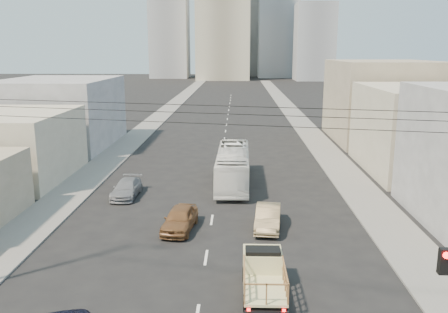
{
  "coord_description": "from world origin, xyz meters",
  "views": [
    {
      "loc": [
        1.72,
        -16.56,
        11.38
      ],
      "look_at": [
        0.71,
        18.19,
        3.5
      ],
      "focal_mm": 38.0,
      "sensor_mm": 36.0,
      "label": 1
    }
  ],
  "objects_px": {
    "flatbed_pickup": "(264,272)",
    "sedan_grey": "(127,188)",
    "sedan_brown": "(180,219)",
    "sedan_tan": "(268,217)",
    "city_bus": "(233,166)"
  },
  "relations": [
    {
      "from": "flatbed_pickup",
      "to": "sedan_brown",
      "type": "height_order",
      "value": "flatbed_pickup"
    },
    {
      "from": "sedan_tan",
      "to": "sedan_grey",
      "type": "relative_size",
      "value": 0.98
    },
    {
      "from": "city_bus",
      "to": "sedan_tan",
      "type": "bearing_deg",
      "value": -76.37
    },
    {
      "from": "city_bus",
      "to": "sedan_brown",
      "type": "height_order",
      "value": "city_bus"
    },
    {
      "from": "flatbed_pickup",
      "to": "sedan_grey",
      "type": "height_order",
      "value": "flatbed_pickup"
    },
    {
      "from": "flatbed_pickup",
      "to": "sedan_grey",
      "type": "bearing_deg",
      "value": 123.77
    },
    {
      "from": "flatbed_pickup",
      "to": "city_bus",
      "type": "distance_m",
      "value": 18.91
    },
    {
      "from": "flatbed_pickup",
      "to": "sedan_tan",
      "type": "bearing_deg",
      "value": 85.05
    },
    {
      "from": "flatbed_pickup",
      "to": "sedan_grey",
      "type": "relative_size",
      "value": 0.97
    },
    {
      "from": "flatbed_pickup",
      "to": "city_bus",
      "type": "bearing_deg",
      "value": 95.0
    },
    {
      "from": "sedan_brown",
      "to": "sedan_tan",
      "type": "xyz_separation_m",
      "value": [
        5.68,
        0.5,
        -0.02
      ]
    },
    {
      "from": "city_bus",
      "to": "sedan_brown",
      "type": "bearing_deg",
      "value": -106.31
    },
    {
      "from": "flatbed_pickup",
      "to": "sedan_tan",
      "type": "relative_size",
      "value": 0.99
    },
    {
      "from": "sedan_brown",
      "to": "sedan_tan",
      "type": "height_order",
      "value": "sedan_brown"
    },
    {
      "from": "city_bus",
      "to": "sedan_tan",
      "type": "distance_m",
      "value": 10.63
    }
  ]
}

